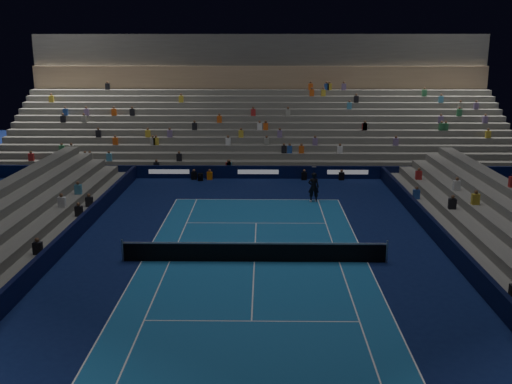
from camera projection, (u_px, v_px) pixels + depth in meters
name	position (u px, v px, depth m)	size (l,w,h in m)	color
ground	(254.00, 262.00, 28.92)	(90.00, 90.00, 0.00)	#0B1644
court_surface	(254.00, 262.00, 28.92)	(10.97, 23.77, 0.01)	#1B5A96
sponsor_barrier_far	(258.00, 172.00, 46.75)	(44.00, 0.25, 1.00)	black
sponsor_barrier_east	(456.00, 253.00, 28.67)	(0.25, 37.00, 1.00)	black
sponsor_barrier_west	(55.00, 251.00, 28.92)	(0.25, 37.00, 1.00)	black
grandstand_main	(259.00, 121.00, 55.17)	(44.00, 15.20, 11.20)	slate
tennis_net	(254.00, 252.00, 28.79)	(12.90, 0.10, 1.10)	#B2B2B7
tennis_player	(314.00, 187.00, 39.69)	(0.73, 0.48, 2.00)	black
broadcast_camera	(200.00, 177.00, 46.06)	(0.43, 0.86, 0.55)	black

